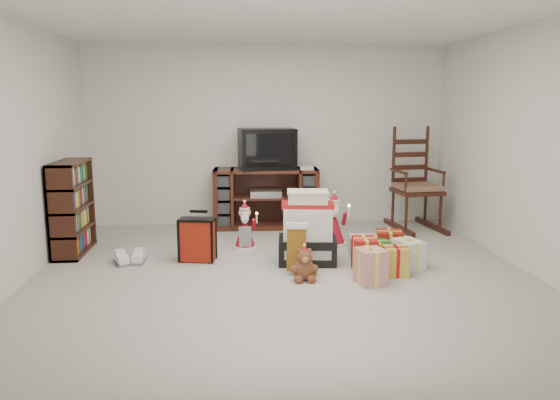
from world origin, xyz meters
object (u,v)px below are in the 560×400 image
object	(u,v)px
teddy_bear	(304,266)
mrs_claus_figurine	(245,231)
red_suitcase	(197,240)
crt_television	(267,149)
gift_pile	(307,232)
bookshelf	(72,209)
santa_figurine	(334,225)
tv_stand	(266,198)
gift_cluster	(381,254)
sneaker_pair	(130,259)
rocking_chair	(415,193)

from	to	relation	value
teddy_bear	mrs_claus_figurine	bearing A→B (deg)	114.01
red_suitcase	crt_television	distance (m)	2.02
crt_television	gift_pile	bearing A→B (deg)	-85.03
mrs_claus_figurine	red_suitcase	bearing A→B (deg)	-138.00
bookshelf	santa_figurine	distance (m)	3.05
tv_stand	gift_cluster	distance (m)	2.28
bookshelf	mrs_claus_figurine	xyz separation A→B (m)	(1.97, -0.01, -0.29)
gift_pile	sneaker_pair	world-z (taller)	gift_pile
tv_stand	gift_pile	distance (m)	1.78
red_suitcase	gift_cluster	distance (m)	1.98
red_suitcase	gift_cluster	bearing A→B (deg)	-0.92
tv_stand	santa_figurine	size ratio (longest dim) A/B	2.21
red_suitcase	crt_television	bearing A→B (deg)	72.11
rocking_chair	crt_television	xyz separation A→B (m)	(-2.02, 0.24, 0.60)
tv_stand	teddy_bear	distance (m)	2.37
crt_television	santa_figurine	bearing A→B (deg)	-61.32
bookshelf	tv_stand	bearing A→B (deg)	25.96
santa_figurine	mrs_claus_figurine	bearing A→B (deg)	-177.34
bookshelf	santa_figurine	world-z (taller)	bookshelf
tv_stand	bookshelf	world-z (taller)	bookshelf
gift_pile	santa_figurine	bearing A→B (deg)	64.35
mrs_claus_figurine	sneaker_pair	xyz separation A→B (m)	(-1.25, -0.49, -0.17)
mrs_claus_figurine	crt_television	bearing A→B (deg)	73.49
bookshelf	rocking_chair	distance (m)	4.42
gift_pile	red_suitcase	bearing A→B (deg)	178.86
santa_figurine	rocking_chair	bearing A→B (deg)	33.36
bookshelf	crt_television	size ratio (longest dim) A/B	1.34
rocking_chair	mrs_claus_figurine	size ratio (longest dim) A/B	2.53
gift_pile	teddy_bear	distance (m)	0.64
rocking_chair	gift_cluster	size ratio (longest dim) A/B	1.19
tv_stand	sneaker_pair	size ratio (longest dim) A/B	4.10
rocking_chair	crt_television	bearing A→B (deg)	166.73
bookshelf	santa_figurine	xyz separation A→B (m)	(3.04, 0.04, -0.26)
red_suitcase	sneaker_pair	distance (m)	0.75
crt_television	tv_stand	bearing A→B (deg)	-141.29
teddy_bear	santa_figurine	distance (m)	1.38
tv_stand	gift_pile	bearing A→B (deg)	-76.86
tv_stand	mrs_claus_figurine	bearing A→B (deg)	-103.75
bookshelf	teddy_bear	size ratio (longest dim) A/B	3.35
bookshelf	gift_pile	xyz separation A→B (m)	(2.63, -0.63, -0.17)
mrs_claus_figurine	teddy_bear	bearing A→B (deg)	-65.99
sneaker_pair	gift_cluster	world-z (taller)	gift_cluster
rocking_chair	gift_pile	size ratio (longest dim) A/B	1.88
tv_stand	rocking_chair	bearing A→B (deg)	-4.20
bookshelf	red_suitcase	distance (m)	1.54
rocking_chair	crt_television	distance (m)	2.12
red_suitcase	mrs_claus_figurine	distance (m)	0.71
bookshelf	teddy_bear	xyz separation A→B (m)	(2.51, -1.23, -0.37)
sneaker_pair	gift_cluster	distance (m)	2.69
bookshelf	teddy_bear	bearing A→B (deg)	-26.11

